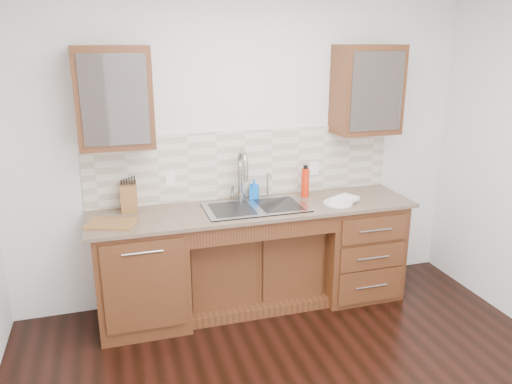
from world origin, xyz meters
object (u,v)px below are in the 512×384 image
object	(u,v)px
water_bottle	(305,183)
cutting_board	(112,224)
soap_bottle	(254,189)
knife_block	(129,197)
plate	(338,203)

from	to	relation	value
water_bottle	cutting_board	distance (m)	1.67
soap_bottle	knife_block	xyz separation A→B (m)	(-1.06, -0.00, 0.03)
plate	knife_block	size ratio (longest dim) A/B	1.09
soap_bottle	water_bottle	distance (m)	0.45
plate	water_bottle	bearing A→B (deg)	124.16
plate	knife_block	bearing A→B (deg)	168.54
soap_bottle	plate	size ratio (longest dim) A/B	0.70
water_bottle	knife_block	xyz separation A→B (m)	(-1.50, 0.07, -0.01)
plate	knife_block	world-z (taller)	knife_block
plate	cutting_board	world-z (taller)	cutting_board
water_bottle	cutting_board	bearing A→B (deg)	-171.85
water_bottle	knife_block	distance (m)	1.50
plate	knife_block	distance (m)	1.73
knife_block	plate	bearing A→B (deg)	-7.36
soap_bottle	plate	xyz separation A→B (m)	(0.64, -0.34, -0.08)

